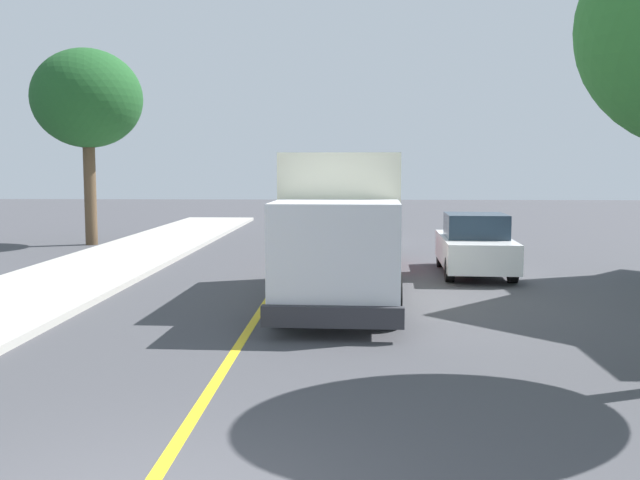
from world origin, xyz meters
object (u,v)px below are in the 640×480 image
Objects in this scene: box_truck at (342,220)px; parked_van_across at (475,246)px; parked_car_near at (353,238)px; street_tree_down_block at (87,100)px; parked_car_mid at (353,220)px.

box_truck is 1.62× the size of parked_van_across.
street_tree_down_block is (-9.90, 5.12, 4.64)m from parked_car_near.
box_truck is 5.39m from parked_van_across.
box_truck is 1.62× the size of parked_car_mid.
parked_van_across is at bearing 47.82° from box_truck.
box_truck is 13.19m from parked_car_mid.
parked_van_across is at bearing -28.13° from street_tree_down_block.
parked_car_near is 7.29m from parked_car_mid.
street_tree_down_block reaches higher than box_truck.
parked_van_across is (3.56, 3.93, -0.97)m from box_truck.
street_tree_down_block reaches higher than parked_van_across.
street_tree_down_block is (-13.21, 7.06, 4.64)m from parked_van_across.
parked_car_near is at bearing -89.96° from parked_car_mid.
parked_van_across is (3.31, -9.23, 0.00)m from parked_car_mid.
street_tree_down_block is at bearing 151.87° from parked_van_across.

